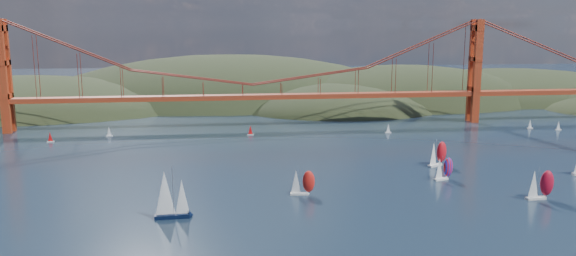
# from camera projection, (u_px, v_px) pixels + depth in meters

# --- Properties ---
(headlands) EXTENTS (725.00, 225.00, 96.00)m
(headlands) POSITION_uv_depth(u_px,v_px,m) (307.00, 118.00, 395.55)
(headlands) COLOR black
(headlands) RESTS_ON ground
(bridge) EXTENTS (552.00, 12.00, 55.00)m
(bridge) POSITION_uv_depth(u_px,v_px,m) (249.00, 65.00, 285.69)
(bridge) COLOR #983218
(bridge) RESTS_ON ground
(sloop_navy) EXTENTS (9.63, 5.60, 14.80)m
(sloop_navy) POSITION_uv_depth(u_px,v_px,m) (170.00, 195.00, 152.72)
(sloop_navy) COLOR black
(sloop_navy) RESTS_ON ground
(racer_0) EXTENTS (7.78, 3.58, 8.79)m
(racer_0) POSITION_uv_depth(u_px,v_px,m) (302.00, 182.00, 174.23)
(racer_0) COLOR silver
(racer_0) RESTS_ON ground
(racer_1) EXTENTS (8.89, 3.89, 10.09)m
(racer_1) POSITION_uv_depth(u_px,v_px,m) (540.00, 184.00, 169.71)
(racer_1) COLOR silver
(racer_1) RESTS_ON ground
(racer_3) EXTENTS (9.06, 6.85, 10.23)m
(racer_3) POSITION_uv_depth(u_px,v_px,m) (437.00, 153.00, 210.01)
(racer_3) COLOR white
(racer_3) RESTS_ON ground
(racer_rwb) EXTENTS (7.70, 4.86, 8.61)m
(racer_rwb) POSITION_uv_depth(u_px,v_px,m) (444.00, 168.00, 191.19)
(racer_rwb) COLOR white
(racer_rwb) RESTS_ON ground
(distant_boat_2) EXTENTS (3.00, 2.00, 4.70)m
(distant_boat_2) POSITION_uv_depth(u_px,v_px,m) (50.00, 137.00, 252.58)
(distant_boat_2) COLOR silver
(distant_boat_2) RESTS_ON ground
(distant_boat_3) EXTENTS (3.00, 2.00, 4.70)m
(distant_boat_3) POSITION_uv_depth(u_px,v_px,m) (109.00, 131.00, 265.81)
(distant_boat_3) COLOR silver
(distant_boat_3) RESTS_ON ground
(distant_boat_4) EXTENTS (3.00, 2.00, 4.70)m
(distant_boat_4) POSITION_uv_depth(u_px,v_px,m) (530.00, 124.00, 285.70)
(distant_boat_4) COLOR silver
(distant_boat_4) RESTS_ON ground
(distant_boat_5) EXTENTS (3.00, 2.00, 4.70)m
(distant_boat_5) POSITION_uv_depth(u_px,v_px,m) (558.00, 125.00, 281.44)
(distant_boat_5) COLOR silver
(distant_boat_5) RESTS_ON ground
(distant_boat_8) EXTENTS (3.00, 2.00, 4.70)m
(distant_boat_8) POSITION_uv_depth(u_px,v_px,m) (388.00, 128.00, 273.80)
(distant_boat_8) COLOR silver
(distant_boat_8) RESTS_ON ground
(distant_boat_9) EXTENTS (3.00, 2.00, 4.70)m
(distant_boat_9) POSITION_uv_depth(u_px,v_px,m) (250.00, 130.00, 268.79)
(distant_boat_9) COLOR silver
(distant_boat_9) RESTS_ON ground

